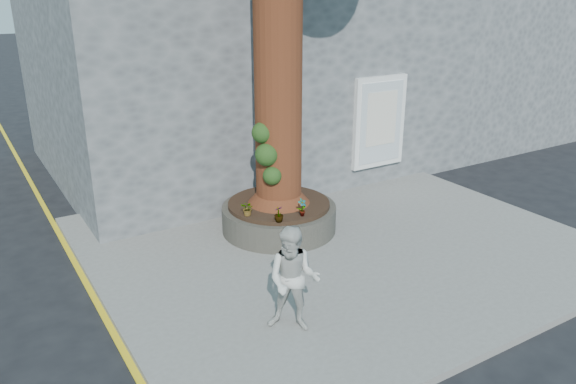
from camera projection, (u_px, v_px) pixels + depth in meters
ground at (299, 287)px, 9.51m from camera, size 120.00×120.00×0.00m
pavement at (336, 242)px, 11.02m from camera, size 9.00×8.00×0.12m
yellow_line at (101, 311)px, 8.81m from camera, size 0.10×30.00×0.01m
stone_shop at (235, 49)px, 15.39m from camera, size 10.30×8.30×6.30m
neighbour_shop at (443, 41)px, 19.37m from camera, size 6.00×8.00×6.00m
planter at (279, 216)px, 11.36m from camera, size 2.30×2.30×0.60m
man at (263, 168)px, 12.53m from camera, size 0.63×0.43×1.71m
woman at (294, 280)px, 7.90m from camera, size 0.97×0.96×1.58m
shopping_bag at (278, 198)px, 12.75m from camera, size 0.23×0.19×0.28m
plant_a at (302, 207)px, 10.51m from camera, size 0.20×0.14×0.35m
plant_b at (292, 174)px, 12.27m from camera, size 0.32×0.32×0.41m
plant_c at (279, 214)px, 10.27m from camera, size 0.19×0.19×0.30m
plant_d at (248, 209)px, 10.55m from camera, size 0.32×0.33×0.28m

